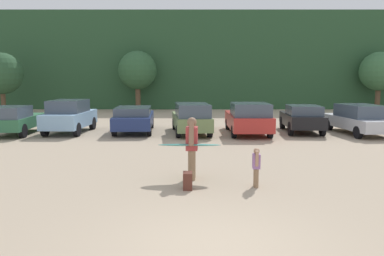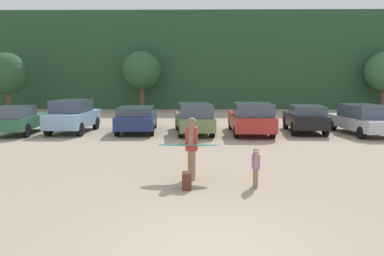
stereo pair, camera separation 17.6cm
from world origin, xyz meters
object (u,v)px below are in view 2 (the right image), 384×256
object	(u,v)px
parked_car_silver	(363,119)
person_child	(256,165)
parked_car_navy	(137,118)
backpack_dropped	(187,181)
person_adult	(192,144)
surfboard_teal	(189,145)
parked_car_red	(251,118)
parked_car_black	(305,118)
parked_car_sky_blue	(73,116)
parked_car_forest_green	(19,119)
parked_car_olive_green	(194,118)

from	to	relation	value
parked_car_silver	person_child	distance (m)	11.84
parked_car_navy	backpack_dropped	xyz separation A→B (m)	(2.98, -10.55, -0.52)
parked_car_silver	backpack_dropped	bearing A→B (deg)	132.03
person_adult	surfboard_teal	xyz separation A→B (m)	(-0.07, -0.03, -0.01)
parked_car_silver	surfboard_teal	xyz separation A→B (m)	(-8.65, -8.87, 0.21)
parked_car_red	surfboard_teal	xyz separation A→B (m)	(-2.95, -8.83, 0.16)
person_child	parked_car_silver	bearing A→B (deg)	-122.46
parked_car_silver	parked_car_black	bearing A→B (deg)	72.35
parked_car_black	parked_car_silver	size ratio (longest dim) A/B	0.86
parked_car_black	parked_car_silver	distance (m)	2.82
parked_car_sky_blue	surfboard_teal	xyz separation A→B (m)	(6.37, -9.30, 0.10)
parked_car_forest_green	person_adult	bearing A→B (deg)	-136.52
surfboard_teal	parked_car_black	bearing A→B (deg)	-121.45
backpack_dropped	parked_car_sky_blue	bearing A→B (deg)	121.56
parked_car_navy	person_adult	bearing A→B (deg)	-165.80
parked_car_navy	person_adult	world-z (taller)	person_adult
person_adult	backpack_dropped	distance (m)	1.29
parked_car_forest_green	parked_car_red	xyz separation A→B (m)	(11.88, 0.23, 0.05)
parked_car_olive_green	person_child	xyz separation A→B (m)	(1.73, -9.70, -0.24)
parked_car_red	parked_car_black	bearing A→B (deg)	-79.04
parked_car_forest_green	parked_car_black	xyz separation A→B (m)	(14.80, 0.80, -0.00)
parked_car_forest_green	parked_car_olive_green	xyz separation A→B (m)	(8.96, 0.32, 0.05)
parked_car_olive_green	parked_car_black	distance (m)	5.86
parked_car_silver	person_adult	xyz separation A→B (m)	(-8.58, -8.84, 0.22)
parked_car_silver	surfboard_teal	distance (m)	12.39
surfboard_teal	backpack_dropped	size ratio (longest dim) A/B	4.00
parked_car_black	person_adult	bearing A→B (deg)	152.27
parked_car_forest_green	parked_car_navy	xyz separation A→B (m)	(5.90, 0.95, -0.04)
parked_car_olive_green	parked_car_red	size ratio (longest dim) A/B	0.99
person_child	surfboard_teal	distance (m)	1.98
surfboard_teal	person_adult	bearing A→B (deg)	-154.85
parked_car_navy	parked_car_forest_green	bearing A→B (deg)	95.44
parked_car_red	person_child	xyz separation A→B (m)	(-1.18, -9.60, -0.24)
person_child	parked_car_black	bearing A→B (deg)	-108.93
parked_car_sky_blue	parked_car_black	bearing A→B (deg)	-87.56
parked_car_navy	parked_car_red	distance (m)	6.02
parked_car_forest_green	person_adult	xyz separation A→B (m)	(8.99, -8.58, 0.22)
parked_car_black	person_child	world-z (taller)	parked_car_black
person_adult	person_child	world-z (taller)	person_adult
parked_car_forest_green	parked_car_silver	size ratio (longest dim) A/B	0.87
parked_car_olive_green	person_adult	bearing A→B (deg)	174.14
parked_car_forest_green	parked_car_silver	xyz separation A→B (m)	(17.57, 0.26, 0.01)
parked_car_navy	surfboard_teal	size ratio (longest dim) A/B	2.62
parked_car_black	parked_car_forest_green	bearing A→B (deg)	97.16
parked_car_forest_green	parked_car_black	world-z (taller)	parked_car_forest_green
parked_car_forest_green	person_child	bearing A→B (deg)	-134.10
parked_car_forest_green	person_child	xyz separation A→B (m)	(10.70, -9.38, -0.19)
parked_car_black	backpack_dropped	distance (m)	11.98
person_adult	parked_car_black	bearing A→B (deg)	-118.76
parked_car_silver	person_child	world-z (taller)	parked_car_silver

